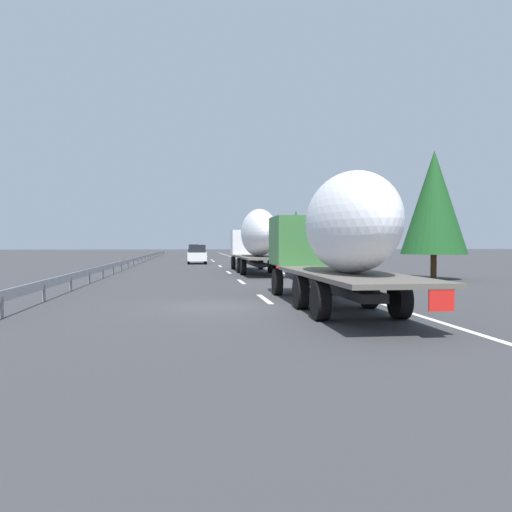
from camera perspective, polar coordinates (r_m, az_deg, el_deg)
ground_plane at (r=56.65m, az=-6.41°, el=-0.69°), size 260.00×260.00×0.00m
lane_stripe_0 at (r=18.91m, az=0.96°, el=-4.79°), size 3.20×0.20×0.01m
lane_stripe_1 at (r=27.49m, az=-1.65°, el=-2.86°), size 3.20×0.20×0.01m
lane_stripe_2 at (r=36.49m, az=-3.06°, el=-1.82°), size 3.20×0.20×0.01m
lane_stripe_3 at (r=46.75m, az=-4.00°, el=-1.12°), size 3.20×0.20×0.01m
lane_stripe_4 at (r=59.90m, az=-4.74°, el=-0.57°), size 3.20×0.20×0.01m
lane_stripe_5 at (r=64.82m, az=-4.93°, el=-0.43°), size 3.20×0.20×0.01m
lane_stripe_6 at (r=83.05m, az=-5.46°, el=-0.04°), size 3.20×0.20×0.01m
lane_stripe_7 at (r=85.69m, az=-5.52°, el=0.01°), size 3.20×0.20×0.01m
lane_stripe_8 at (r=84.24m, az=-5.49°, el=-0.02°), size 3.20×0.20×0.01m
lane_stripe_9 at (r=96.16m, az=-5.72°, el=0.15°), size 3.20×0.20×0.01m
edge_line_right at (r=61.97m, az=-1.39°, el=-0.51°), size 110.00×0.20×0.01m
truck_lead at (r=35.39m, az=-0.01°, el=2.08°), size 14.24×2.55×4.32m
truck_trailing at (r=16.24m, az=8.81°, el=2.36°), size 12.21×2.55×4.07m
car_white_van at (r=52.34m, az=-6.57°, el=0.19°), size 4.50×1.91×1.91m
car_red_compact at (r=76.57m, az=-6.45°, el=0.55°), size 4.45×1.84×1.89m
car_silver_hatch at (r=101.88m, az=-6.90°, el=0.76°), size 4.62×1.81×1.91m
car_black_suv at (r=89.98m, az=-6.93°, el=0.66°), size 4.28×1.92×1.85m
road_sign at (r=59.46m, az=0.02°, el=1.52°), size 0.10×0.90×3.16m
tree_0 at (r=30.88m, az=19.14°, el=5.64°), size 3.68×3.68×7.31m
tree_1 at (r=56.99m, az=4.45°, el=2.95°), size 2.72×2.72×5.76m
tree_2 at (r=97.86m, az=-1.16°, el=2.55°), size 3.84×3.84×6.14m
guardrail_median at (r=59.84m, az=-12.21°, el=-0.05°), size 94.00×0.10×0.76m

